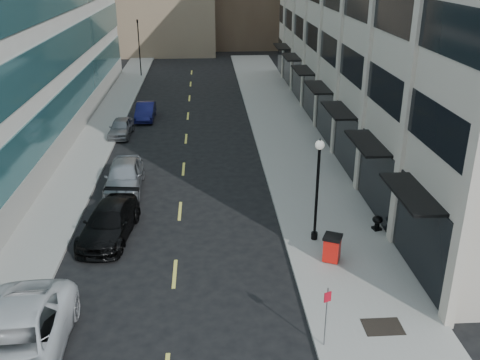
{
  "coord_description": "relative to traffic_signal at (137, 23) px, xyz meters",
  "views": [
    {
      "loc": [
        1.47,
        -11.36,
        12.41
      ],
      "look_at": [
        2.98,
        11.28,
        2.83
      ],
      "focal_mm": 40.0,
      "sensor_mm": 36.0,
      "label": 1
    }
  ],
  "objects": [
    {
      "name": "road_centerline",
      "position": [
        5.5,
        -31.0,
        -5.71
      ],
      "size": [
        0.15,
        68.2,
        0.01
      ],
      "color": "#D8CC4C",
      "rests_on": "ground"
    },
    {
      "name": "sign_post",
      "position": [
        10.8,
        -45.01,
        -4.08
      ],
      "size": [
        0.26,
        0.13,
        2.3
      ],
      "rotation": [
        0.0,
        0.0,
        0.39
      ],
      "color": "slate",
      "rests_on": "sidewalk_right"
    },
    {
      "name": "trash_bin",
      "position": [
        12.26,
        -39.63,
        -4.91
      ],
      "size": [
        0.99,
        0.99,
        1.22
      ],
      "rotation": [
        0.0,
        0.0,
        -0.43
      ],
      "color": "red",
      "rests_on": "sidewalk_right"
    },
    {
      "name": "car_silver_sedan",
      "position": [
        2.28,
        -31.05,
        -4.86
      ],
      "size": [
        2.18,
        5.11,
        1.72
      ],
      "primitive_type": "imported",
      "rotation": [
        0.0,
        0.0,
        0.03
      ],
      "color": "gray",
      "rests_on": "ground"
    },
    {
      "name": "lamppost",
      "position": [
        11.9,
        -37.68,
        -2.65
      ],
      "size": [
        0.41,
        0.41,
        4.96
      ],
      "color": "black",
      "rests_on": "sidewalk_right"
    },
    {
      "name": "traffic_signal",
      "position": [
        0.0,
        0.0,
        0.0
      ],
      "size": [
        0.66,
        0.66,
        6.98
      ],
      "color": "black",
      "rests_on": "ground"
    },
    {
      "name": "grate_far",
      "position": [
        13.1,
        -44.2,
        -5.56
      ],
      "size": [
        1.4,
        1.0,
        0.01
      ],
      "primitive_type": "cube",
      "color": "black",
      "rests_on": "sidewalk_right"
    },
    {
      "name": "car_blue_sedan",
      "position": [
        2.09,
        -16.71,
        -5.05
      ],
      "size": [
        1.42,
        4.08,
        1.34
      ],
      "primitive_type": "imported",
      "rotation": [
        0.0,
        0.0,
        0.0
      ],
      "color": "#121446",
      "rests_on": "ground"
    },
    {
      "name": "car_grey_sedan",
      "position": [
        0.7,
        -21.0,
        -5.07
      ],
      "size": [
        1.68,
        3.86,
        1.3
      ],
      "primitive_type": "imported",
      "rotation": [
        0.0,
        0.0,
        -0.04
      ],
      "color": "gray",
      "rests_on": "ground"
    },
    {
      "name": "car_black_pickup",
      "position": [
        2.3,
        -36.54,
        -4.96
      ],
      "size": [
        2.73,
        5.45,
        1.52
      ],
      "primitive_type": "imported",
      "rotation": [
        0.0,
        0.0,
        -0.12
      ],
      "color": "black",
      "rests_on": "ground"
    },
    {
      "name": "sidewalk_left",
      "position": [
        -1.0,
        -28.0,
        -5.64
      ],
      "size": [
        3.0,
        80.0,
        0.15
      ],
      "primitive_type": "cube",
      "color": "gray",
      "rests_on": "ground"
    },
    {
      "name": "sidewalk_right",
      "position": [
        13.0,
        -28.0,
        -5.64
      ],
      "size": [
        5.0,
        80.0,
        0.15
      ],
      "primitive_type": "cube",
      "color": "gray",
      "rests_on": "ground"
    },
    {
      "name": "urn_planter",
      "position": [
        15.1,
        -36.96,
        -5.14
      ],
      "size": [
        0.51,
        0.51,
        0.71
      ],
      "rotation": [
        0.0,
        0.0,
        0.24
      ],
      "color": "black",
      "rests_on": "sidewalk_right"
    },
    {
      "name": "building_right",
      "position": [
        22.44,
        -21.01,
        3.28
      ],
      "size": [
        15.3,
        46.5,
        18.25
      ],
      "color": "#B5AB99",
      "rests_on": "ground"
    },
    {
      "name": "car_white_van",
      "position": [
        0.7,
        -45.21,
        -4.8
      ],
      "size": [
        3.29,
        6.69,
        1.83
      ],
      "primitive_type": "imported",
      "rotation": [
        0.0,
        0.0,
        0.04
      ],
      "color": "silver",
      "rests_on": "ground"
    }
  ]
}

